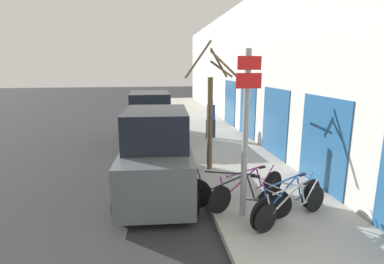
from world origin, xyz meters
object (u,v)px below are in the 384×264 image
signpost (246,131)px  street_tree (211,112)px  bicycle_0 (292,206)px  parked_car_1 (150,120)px  bicycle_2 (235,196)px  pedestrian_near (211,116)px  bicycle_1 (289,201)px  parked_car_0 (157,156)px  bicycle_3 (248,189)px

signpost → street_tree: size_ratio=0.89×
bicycle_0 → parked_car_1: 8.51m
bicycle_2 → parked_car_1: 7.67m
signpost → pedestrian_near: bearing=83.9°
bicycle_0 → bicycle_1: (-0.01, 0.15, 0.04)m
bicycle_0 → parked_car_0: bearing=25.5°
signpost → bicycle_2: size_ratio=1.61×
bicycle_0 → pedestrian_near: 7.87m
bicycle_3 → pedestrian_near: 6.93m
bicycle_0 → bicycle_2: 1.24m
bicycle_3 → parked_car_1: parked_car_1 is taller
signpost → parked_car_0: signpost is taller
bicycle_1 → parked_car_0: size_ratio=0.49×
bicycle_3 → pedestrian_near: bearing=-29.8°
parked_car_0 → parked_car_1: parked_car_0 is taller
bicycle_1 → street_tree: size_ratio=0.53×
bicycle_3 → parked_car_1: bearing=-7.8°
bicycle_2 → street_tree: size_ratio=0.56×
bicycle_1 → parked_car_0: (-2.76, 2.13, 0.49)m
parked_car_1 → pedestrian_near: bearing=-2.8°
street_tree → bicycle_0: bearing=-73.7°
pedestrian_near → parked_car_1: bearing=171.0°
bicycle_1 → street_tree: street_tree is taller
bicycle_2 → bicycle_3: size_ratio=1.03×
parked_car_1 → pedestrian_near: (2.76, -0.14, 0.12)m
bicycle_1 → bicycle_3: (-0.64, 0.81, -0.02)m
bicycle_2 → bicycle_3: bearing=-21.9°
pedestrian_near → street_tree: street_tree is taller
bicycle_0 → bicycle_1: 0.16m
signpost → bicycle_0: signpost is taller
signpost → parked_car_0: bearing=134.6°
pedestrian_near → bicycle_0: bearing=-95.0°
bicycle_3 → pedestrian_near: size_ratio=1.23×
street_tree → bicycle_1: bearing=-73.3°
bicycle_1 → street_tree: (-1.03, 3.43, 1.44)m
pedestrian_near → bicycle_1: bearing=-95.0°
signpost → parked_car_0: (-1.83, 1.85, -1.03)m
bicycle_0 → street_tree: (-1.05, 3.58, 1.49)m
parked_car_1 → street_tree: bearing=-66.8°
bicycle_3 → parked_car_1: 7.39m
bicycle_3 → street_tree: street_tree is taller
bicycle_3 → parked_car_0: parked_car_0 is taller
parked_car_0 → street_tree: 2.37m
bicycle_1 → street_tree: bearing=-11.4°
bicycle_3 → street_tree: size_ratio=0.54×
parked_car_1 → bicycle_1: bearing=-69.5°
bicycle_0 → street_tree: 4.02m
bicycle_1 → pedestrian_near: size_ratio=1.20×
parked_car_1 → parked_car_0: bearing=-88.5°
signpost → bicycle_3: 1.65m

